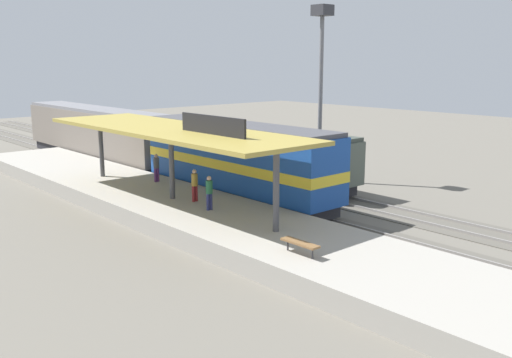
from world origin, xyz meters
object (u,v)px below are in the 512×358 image
light_mast (321,57)px  person_walking (195,184)px  platform_bench (300,243)px  locomotive (237,161)px  freight_car (278,157)px  passenger_carriage_single (96,133)px  person_waiting (156,166)px  person_boarding (209,191)px

light_mast → person_walking: 13.71m
platform_bench → locomotive: locomotive is taller
freight_car → locomotive: bearing=-164.2°
passenger_carriage_single → person_waiting: bearing=-101.9°
platform_bench → person_waiting: bearing=78.4°
freight_car → person_walking: 9.10m
platform_bench → person_boarding: size_ratio=0.99×
locomotive → passenger_carriage_single: (0.00, 18.00, -0.10)m
person_boarding → passenger_carriage_single: bearing=77.9°
locomotive → person_boarding: size_ratio=8.44×
passenger_carriage_single → light_mast: light_mast is taller
person_waiting → person_boarding: (-1.67, -7.50, 0.00)m
locomotive → light_mast: size_ratio=1.23×
locomotive → light_mast: light_mast is taller
locomotive → person_boarding: 5.68m
freight_car → light_mast: 7.22m
platform_bench → freight_car: bearing=48.9°
locomotive → person_waiting: locomotive is taller
platform_bench → light_mast: size_ratio=0.15×
person_walking → person_boarding: (-0.49, -1.90, 0.00)m
person_waiting → passenger_carriage_single: bearing=78.1°
passenger_carriage_single → light_mast: bearing=-65.9°
passenger_carriage_single → person_walking: size_ratio=11.70×
locomotive → person_boarding: (-4.57, -3.32, -0.56)m
freight_car → person_walking: freight_car is taller
light_mast → person_waiting: size_ratio=6.84×
person_waiting → person_walking: same height
locomotive → person_waiting: (-2.90, 4.18, -0.56)m
person_walking → person_boarding: bearing=-104.4°
passenger_carriage_single → platform_bench: bearing=-101.7°
person_boarding → person_waiting: bearing=77.5°
platform_bench → person_waiting: 15.38m
passenger_carriage_single → person_walking: 19.85m
light_mast → person_walking: bearing=-170.5°
passenger_carriage_single → light_mast: 20.04m
person_walking → freight_car: bearing=17.4°
platform_bench → person_waiting: size_ratio=0.99×
freight_car → person_walking: (-8.69, -2.72, -0.12)m
platform_bench → person_walking: bearing=78.6°
locomotive → freight_car: size_ratio=1.20×
passenger_carriage_single → light_mast: size_ratio=1.71×
passenger_carriage_single → freight_car: 17.32m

